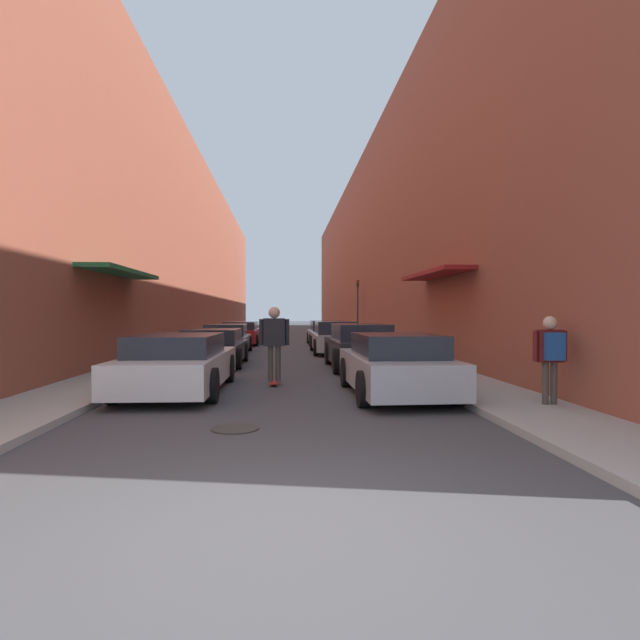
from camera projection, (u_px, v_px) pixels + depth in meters
ground at (283, 342)px, 29.32m from camera, size 140.11×140.11×0.00m
curb_strip_left at (224, 336)px, 35.37m from camera, size 1.80×63.69×0.12m
curb_strip_right at (342, 336)px, 35.97m from camera, size 1.80×63.69×0.12m
building_row_left at (182, 254)px, 35.08m from camera, size 4.90×63.69×11.67m
building_row_right at (382, 254)px, 36.09m from camera, size 4.90×63.69×11.99m
parked_car_left_0 at (179, 364)px, 10.72m from camera, size 2.01×4.73×1.25m
parked_car_left_1 at (213, 348)px, 16.11m from camera, size 2.02×4.11×1.18m
parked_car_left_2 at (226, 339)px, 20.93m from camera, size 1.95×4.13×1.23m
parked_car_left_3 at (241, 333)px, 26.73m from camera, size 1.99×4.71×1.23m
parked_car_right_0 at (396, 365)px, 10.24m from camera, size 1.93×4.12×1.28m
parked_car_right_1 at (360, 347)px, 15.16m from camera, size 1.88×4.28×1.37m
parked_car_right_2 at (335, 338)px, 21.01m from camera, size 1.92×4.43×1.35m
parked_car_right_3 at (327, 333)px, 26.56m from camera, size 2.04×3.94×1.29m
skateboarder at (274, 337)px, 11.78m from camera, size 0.71×0.78×1.85m
manhole_cover at (235, 428)px, 7.31m from camera, size 0.70×0.70×0.02m
traffic_light at (358, 302)px, 31.85m from camera, size 0.16×0.22×3.67m
pedestrian at (551, 349)px, 8.61m from camera, size 0.61×0.34×1.53m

